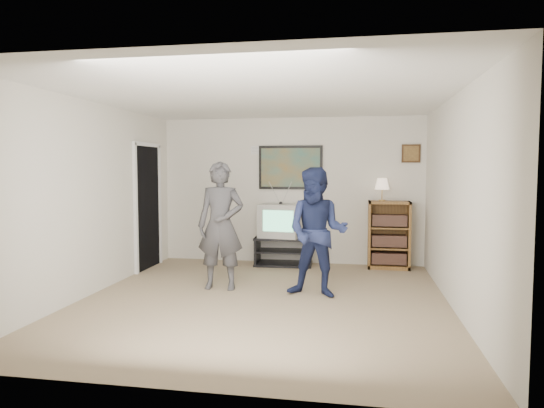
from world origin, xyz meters
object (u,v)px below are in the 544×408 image
(crt_television, at_px, (281,220))
(bookshelf, at_px, (389,235))
(person_tall, at_px, (221,226))
(person_short, at_px, (317,232))
(media_stand, at_px, (284,251))

(crt_television, relative_size, bookshelf, 0.60)
(person_tall, bearing_deg, crt_television, 69.87)
(bookshelf, xyz_separation_m, person_tall, (-2.33, -1.79, 0.31))
(crt_television, distance_m, person_short, 2.06)
(media_stand, height_order, crt_television, crt_television)
(crt_television, bearing_deg, person_tall, -100.01)
(person_short, bearing_deg, person_tall, -178.50)
(crt_television, height_order, person_short, person_short)
(crt_television, distance_m, bookshelf, 1.80)
(media_stand, height_order, bookshelf, bookshelf)
(person_tall, bearing_deg, person_short, -9.97)
(crt_television, relative_size, person_tall, 0.38)
(media_stand, relative_size, bookshelf, 0.89)
(bookshelf, relative_size, person_tall, 0.64)
(media_stand, distance_m, person_tall, 1.94)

